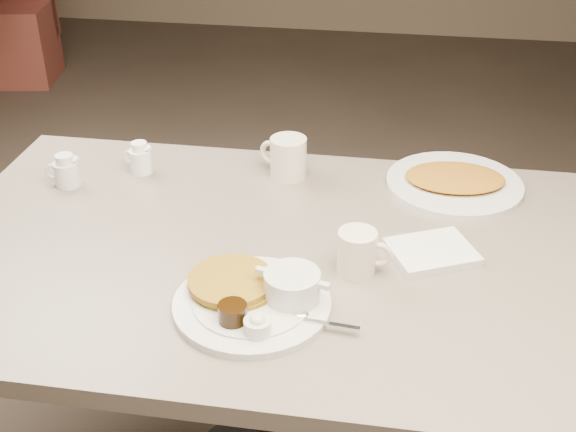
# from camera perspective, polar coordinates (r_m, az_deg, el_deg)

# --- Properties ---
(diner_table) EXTENTS (1.50, 0.90, 0.75)m
(diner_table) POSITION_cam_1_polar(r_m,az_deg,el_deg) (1.62, -0.11, -7.66)
(diner_table) COLOR slate
(diner_table) RESTS_ON ground
(main_plate) EXTENTS (0.38, 0.35, 0.07)m
(main_plate) POSITION_cam_1_polar(r_m,az_deg,el_deg) (1.36, -2.44, -6.19)
(main_plate) COLOR silver
(main_plate) RESTS_ON diner_table
(coffee_mug_near) EXTENTS (0.11, 0.08, 0.09)m
(coffee_mug_near) POSITION_cam_1_polar(r_m,az_deg,el_deg) (1.44, 5.45, -2.77)
(coffee_mug_near) COLOR beige
(coffee_mug_near) RESTS_ON diner_table
(napkin) EXTENTS (0.20, 0.19, 0.02)m
(napkin) POSITION_cam_1_polar(r_m,az_deg,el_deg) (1.52, 11.08, -2.76)
(napkin) COLOR silver
(napkin) RESTS_ON diner_table
(coffee_mug_far) EXTENTS (0.14, 0.12, 0.10)m
(coffee_mug_far) POSITION_cam_1_polar(r_m,az_deg,el_deg) (1.78, -0.07, 4.57)
(coffee_mug_far) COLOR beige
(coffee_mug_far) RESTS_ON diner_table
(creamer_left) EXTENTS (0.09, 0.07, 0.08)m
(creamer_left) POSITION_cam_1_polar(r_m,az_deg,el_deg) (1.82, -16.83, 3.31)
(creamer_left) COLOR silver
(creamer_left) RESTS_ON diner_table
(creamer_right) EXTENTS (0.08, 0.07, 0.08)m
(creamer_right) POSITION_cam_1_polar(r_m,az_deg,el_deg) (1.84, -11.39, 4.38)
(creamer_right) COLOR white
(creamer_right) RESTS_ON diner_table
(hash_plate) EXTENTS (0.35, 0.35, 0.04)m
(hash_plate) POSITION_cam_1_polar(r_m,az_deg,el_deg) (1.79, 12.78, 2.61)
(hash_plate) COLOR silver
(hash_plate) RESTS_ON diner_table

